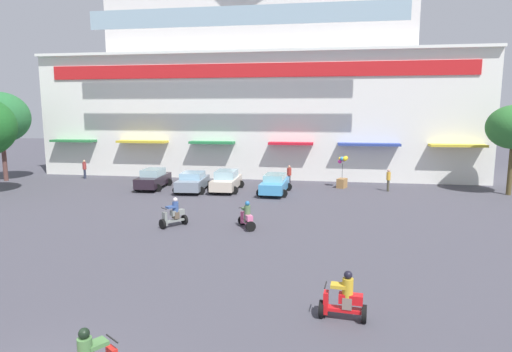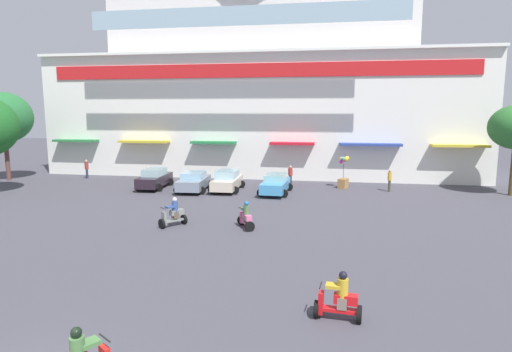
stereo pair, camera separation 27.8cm
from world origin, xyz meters
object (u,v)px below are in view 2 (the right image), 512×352
(parked_car_0, at_px, (155,178))
(scooter_rider_1, at_px, (246,217))
(parked_car_3, at_px, (276,184))
(parked_car_1, at_px, (194,181))
(scooter_rider_0, at_px, (173,214))
(pedestrian_2, at_px, (390,179))
(pedestrian_0, at_px, (87,168))
(pedestrian_1, at_px, (290,174))
(scooter_rider_5, at_px, (339,300))
(plaza_tree_0, at_px, (4,118))
(parked_car_2, at_px, (227,181))
(balloon_vendor_cart, at_px, (343,174))

(parked_car_0, height_order, scooter_rider_1, parked_car_0)
(parked_car_3, bearing_deg, parked_car_1, -179.56)
(scooter_rider_0, xyz_separation_m, pedestrian_2, (12.67, 12.12, 0.34))
(pedestrian_0, relative_size, pedestrian_1, 1.05)
(scooter_rider_1, height_order, scooter_rider_5, scooter_rider_5)
(plaza_tree_0, distance_m, parked_car_2, 20.76)
(scooter_rider_0, bearing_deg, plaza_tree_0, 148.84)
(parked_car_3, distance_m, pedestrian_0, 18.23)
(parked_car_1, xyz_separation_m, scooter_rider_1, (5.92, -9.49, -0.15))
(parked_car_1, distance_m, pedestrian_2, 14.90)
(scooter_rider_5, distance_m, pedestrian_0, 31.85)
(plaza_tree_0, height_order, parked_car_3, plaza_tree_0)
(pedestrian_0, height_order, pedestrian_1, pedestrian_0)
(balloon_vendor_cart, bearing_deg, scooter_rider_5, -91.95)
(parked_car_1, xyz_separation_m, parked_car_2, (2.48, 0.62, 0.03))
(parked_car_2, xyz_separation_m, pedestrian_1, (4.53, 3.44, 0.13))
(scooter_rider_1, relative_size, balloon_vendor_cart, 0.61)
(scooter_rider_1, xyz_separation_m, pedestrian_1, (1.09, 13.55, 0.31))
(scooter_rider_0, distance_m, pedestrian_1, 14.70)
(pedestrian_2, distance_m, balloon_vendor_cart, 3.55)
(scooter_rider_1, distance_m, scooter_rider_5, 10.37)
(plaza_tree_0, distance_m, scooter_rider_1, 26.77)
(scooter_rider_0, height_order, balloon_vendor_cart, balloon_vendor_cart)
(parked_car_2, bearing_deg, scooter_rider_5, -67.45)
(parked_car_1, distance_m, parked_car_3, 6.28)
(parked_car_1, distance_m, parked_car_2, 2.56)
(scooter_rider_0, bearing_deg, parked_car_2, 87.53)
(parked_car_1, distance_m, scooter_rider_0, 9.98)
(plaza_tree_0, height_order, parked_car_0, plaza_tree_0)
(scooter_rider_0, distance_m, scooter_rider_5, 12.39)
(parked_car_2, xyz_separation_m, parked_car_3, (3.80, -0.57, -0.04))
(scooter_rider_0, bearing_deg, parked_car_0, 117.66)
(parked_car_0, relative_size, pedestrian_0, 2.53)
(parked_car_0, distance_m, parked_car_1, 3.49)
(scooter_rider_5, distance_m, pedestrian_2, 21.54)
(scooter_rider_0, bearing_deg, scooter_rider_1, 4.14)
(parked_car_2, xyz_separation_m, pedestrian_0, (-13.93, 3.65, 0.19))
(parked_car_2, distance_m, scooter_rider_1, 10.68)
(parked_car_3, bearing_deg, parked_car_2, 171.46)
(parked_car_3, height_order, pedestrian_0, pedestrian_0)
(plaza_tree_0, height_order, pedestrian_0, plaza_tree_0)
(parked_car_3, distance_m, scooter_rider_0, 10.70)
(plaza_tree_0, height_order, pedestrian_2, plaza_tree_0)
(scooter_rider_0, height_order, scooter_rider_5, scooter_rider_0)
(plaza_tree_0, distance_m, parked_car_1, 18.43)
(pedestrian_1, bearing_deg, plaza_tree_0, -175.59)
(plaza_tree_0, bearing_deg, parked_car_1, -6.95)
(parked_car_0, bearing_deg, plaza_tree_0, 173.99)
(pedestrian_2, height_order, balloon_vendor_cart, balloon_vendor_cart)
(parked_car_1, bearing_deg, parked_car_2, 14.00)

